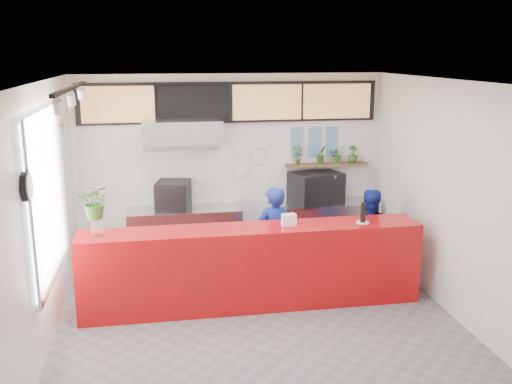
# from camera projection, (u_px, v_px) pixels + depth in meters

# --- Properties ---
(floor) EXTENTS (5.00, 5.00, 0.00)m
(floor) POSITION_uv_depth(u_px,v_px,m) (258.00, 318.00, 7.32)
(floor) COLOR slate
(floor) RESTS_ON ground
(ceiling) EXTENTS (5.00, 5.00, 0.00)m
(ceiling) POSITION_uv_depth(u_px,v_px,m) (258.00, 81.00, 6.61)
(ceiling) COLOR silver
(wall_back) EXTENTS (5.00, 0.00, 5.00)m
(wall_back) POSITION_uv_depth(u_px,v_px,m) (231.00, 166.00, 9.36)
(wall_back) COLOR white
(wall_back) RESTS_ON ground
(wall_left) EXTENTS (0.00, 5.00, 5.00)m
(wall_left) POSITION_uv_depth(u_px,v_px,m) (44.00, 216.00, 6.55)
(wall_left) COLOR white
(wall_left) RESTS_ON ground
(wall_right) EXTENTS (0.00, 5.00, 5.00)m
(wall_right) POSITION_uv_depth(u_px,v_px,m) (447.00, 197.00, 7.38)
(wall_right) COLOR white
(wall_right) RESTS_ON ground
(service_counter) EXTENTS (4.50, 0.60, 1.10)m
(service_counter) POSITION_uv_depth(u_px,v_px,m) (252.00, 267.00, 7.57)
(service_counter) COLOR #B30C0F
(service_counter) RESTS_ON ground
(cream_band) EXTENTS (5.00, 0.02, 0.80)m
(cream_band) POSITION_uv_depth(u_px,v_px,m) (231.00, 99.00, 9.08)
(cream_band) COLOR beige
(cream_band) RESTS_ON wall_back
(prep_bench) EXTENTS (1.80, 0.60, 0.90)m
(prep_bench) POSITION_uv_depth(u_px,v_px,m) (185.00, 236.00, 9.19)
(prep_bench) COLOR #B2B5BA
(prep_bench) RESTS_ON ground
(panini_oven) EXTENTS (0.60, 0.60, 0.45)m
(panini_oven) POSITION_uv_depth(u_px,v_px,m) (173.00, 195.00, 9.00)
(panini_oven) COLOR black
(panini_oven) RESTS_ON prep_bench
(extraction_hood) EXTENTS (1.20, 0.70, 0.35)m
(extraction_hood) POSITION_uv_depth(u_px,v_px,m) (182.00, 131.00, 8.73)
(extraction_hood) COLOR #B2B5BA
(extraction_hood) RESTS_ON ceiling
(hood_lip) EXTENTS (1.20, 0.69, 0.31)m
(hood_lip) POSITION_uv_depth(u_px,v_px,m) (182.00, 144.00, 8.78)
(hood_lip) COLOR #B2B5BA
(hood_lip) RESTS_ON ceiling
(right_bench) EXTENTS (1.80, 0.60, 0.90)m
(right_bench) POSITION_uv_depth(u_px,v_px,m) (323.00, 228.00, 9.57)
(right_bench) COLOR #B2B5BA
(right_bench) RESTS_ON ground
(espresso_machine) EXTENTS (0.92, 0.77, 0.51)m
(espresso_machine) POSITION_uv_depth(u_px,v_px,m) (316.00, 188.00, 9.38)
(espresso_machine) COLOR black
(espresso_machine) RESTS_ON right_bench
(espresso_tray) EXTENTS (0.62, 0.46, 0.05)m
(espresso_tray) POSITION_uv_depth(u_px,v_px,m) (316.00, 175.00, 9.33)
(espresso_tray) COLOR #B4B7BC
(espresso_tray) RESTS_ON espresso_machine
(herb_shelf) EXTENTS (1.40, 0.18, 0.04)m
(herb_shelf) POSITION_uv_depth(u_px,v_px,m) (327.00, 164.00, 9.53)
(herb_shelf) COLOR brown
(herb_shelf) RESTS_ON wall_back
(menu_board_far_left) EXTENTS (1.10, 0.10, 0.55)m
(menu_board_far_left) POSITION_uv_depth(u_px,v_px,m) (118.00, 104.00, 8.70)
(menu_board_far_left) COLOR tan
(menu_board_far_left) RESTS_ON wall_back
(menu_board_mid_left) EXTENTS (1.10, 0.10, 0.55)m
(menu_board_mid_left) POSITION_uv_depth(u_px,v_px,m) (194.00, 103.00, 8.89)
(menu_board_mid_left) COLOR black
(menu_board_mid_left) RESTS_ON wall_back
(menu_board_mid_right) EXTENTS (1.10, 0.10, 0.55)m
(menu_board_mid_right) POSITION_uv_depth(u_px,v_px,m) (267.00, 102.00, 9.09)
(menu_board_mid_right) COLOR tan
(menu_board_mid_right) RESTS_ON wall_back
(menu_board_far_right) EXTENTS (1.10, 0.10, 0.55)m
(menu_board_far_right) POSITION_uv_depth(u_px,v_px,m) (337.00, 101.00, 9.28)
(menu_board_far_right) COLOR tan
(menu_board_far_right) RESTS_ON wall_back
(soffit) EXTENTS (4.80, 0.04, 0.65)m
(soffit) POSITION_uv_depth(u_px,v_px,m) (231.00, 102.00, 9.07)
(soffit) COLOR black
(soffit) RESTS_ON wall_back
(window_pane) EXTENTS (0.04, 2.20, 1.90)m
(window_pane) POSITION_uv_depth(u_px,v_px,m) (50.00, 192.00, 6.79)
(window_pane) COLOR silver
(window_pane) RESTS_ON wall_left
(window_frame) EXTENTS (0.03, 2.30, 2.00)m
(window_frame) POSITION_uv_depth(u_px,v_px,m) (51.00, 192.00, 6.80)
(window_frame) COLOR #B2B5BA
(window_frame) RESTS_ON wall_left
(wall_clock_rim) EXTENTS (0.05, 0.30, 0.30)m
(wall_clock_rim) POSITION_uv_depth(u_px,v_px,m) (26.00, 187.00, 5.56)
(wall_clock_rim) COLOR black
(wall_clock_rim) RESTS_ON wall_left
(wall_clock_face) EXTENTS (0.02, 0.26, 0.26)m
(wall_clock_face) POSITION_uv_depth(u_px,v_px,m) (29.00, 187.00, 5.57)
(wall_clock_face) COLOR white
(wall_clock_face) RESTS_ON wall_left
(track_rail) EXTENTS (0.05, 2.40, 0.04)m
(track_rail) POSITION_uv_depth(u_px,v_px,m) (70.00, 88.00, 6.27)
(track_rail) COLOR black
(track_rail) RESTS_ON ceiling
(dec_plate_a) EXTENTS (0.24, 0.03, 0.24)m
(dec_plate_a) POSITION_uv_depth(u_px,v_px,m) (240.00, 152.00, 9.29)
(dec_plate_a) COLOR silver
(dec_plate_a) RESTS_ON wall_back
(dec_plate_b) EXTENTS (0.24, 0.03, 0.24)m
(dec_plate_b) POSITION_uv_depth(u_px,v_px,m) (258.00, 157.00, 9.37)
(dec_plate_b) COLOR silver
(dec_plate_b) RESTS_ON wall_back
(dec_plate_c) EXTENTS (0.24, 0.03, 0.24)m
(dec_plate_c) POSITION_uv_depth(u_px,v_px,m) (241.00, 170.00, 9.37)
(dec_plate_c) COLOR silver
(dec_plate_c) RESTS_ON wall_back
(dec_plate_d) EXTENTS (0.24, 0.03, 0.24)m
(dec_plate_d) POSITION_uv_depth(u_px,v_px,m) (262.00, 142.00, 9.32)
(dec_plate_d) COLOR silver
(dec_plate_d) RESTS_ON wall_back
(photo_frame_a) EXTENTS (0.20, 0.02, 0.25)m
(photo_frame_a) POSITION_uv_depth(u_px,v_px,m) (297.00, 135.00, 9.40)
(photo_frame_a) COLOR #598CBF
(photo_frame_a) RESTS_ON wall_back
(photo_frame_b) EXTENTS (0.20, 0.02, 0.25)m
(photo_frame_b) POSITION_uv_depth(u_px,v_px,m) (315.00, 134.00, 9.45)
(photo_frame_b) COLOR #598CBF
(photo_frame_b) RESTS_ON wall_back
(photo_frame_c) EXTENTS (0.20, 0.02, 0.25)m
(photo_frame_c) POSITION_uv_depth(u_px,v_px,m) (332.00, 134.00, 9.50)
(photo_frame_c) COLOR #598CBF
(photo_frame_c) RESTS_ON wall_back
(photo_frame_d) EXTENTS (0.20, 0.02, 0.25)m
(photo_frame_d) POSITION_uv_depth(u_px,v_px,m) (297.00, 150.00, 9.46)
(photo_frame_d) COLOR #598CBF
(photo_frame_d) RESTS_ON wall_back
(photo_frame_e) EXTENTS (0.20, 0.02, 0.25)m
(photo_frame_e) POSITION_uv_depth(u_px,v_px,m) (314.00, 149.00, 9.51)
(photo_frame_e) COLOR #598CBF
(photo_frame_e) RESTS_ON wall_back
(photo_frame_f) EXTENTS (0.20, 0.02, 0.25)m
(photo_frame_f) POSITION_uv_depth(u_px,v_px,m) (332.00, 149.00, 9.56)
(photo_frame_f) COLOR #598CBF
(photo_frame_f) RESTS_ON wall_back
(staff_center) EXTENTS (0.61, 0.47, 1.49)m
(staff_center) POSITION_uv_depth(u_px,v_px,m) (273.00, 237.00, 8.15)
(staff_center) COLOR navy
(staff_center) RESTS_ON ground
(staff_right) EXTENTS (0.75, 0.62, 1.40)m
(staff_right) POSITION_uv_depth(u_px,v_px,m) (368.00, 236.00, 8.38)
(staff_right) COLOR navy
(staff_right) RESTS_ON ground
(herb_a) EXTENTS (0.20, 0.16, 0.32)m
(herb_a) POSITION_uv_depth(u_px,v_px,m) (298.00, 155.00, 9.40)
(herb_a) COLOR #336724
(herb_a) RESTS_ON herb_shelf
(herb_b) EXTENTS (0.20, 0.18, 0.30)m
(herb_b) POSITION_uv_depth(u_px,v_px,m) (321.00, 155.00, 9.47)
(herb_b) COLOR #336724
(herb_b) RESTS_ON herb_shelf
(herb_c) EXTENTS (0.29, 0.26, 0.29)m
(herb_c) POSITION_uv_depth(u_px,v_px,m) (337.00, 155.00, 9.52)
(herb_c) COLOR #336724
(herb_c) RESTS_ON herb_shelf
(herb_d) EXTENTS (0.16, 0.15, 0.29)m
(herb_d) POSITION_uv_depth(u_px,v_px,m) (353.00, 154.00, 9.56)
(herb_d) COLOR #336724
(herb_d) RESTS_ON herb_shelf
(glass_vase) EXTENTS (0.18, 0.18, 0.21)m
(glass_vase) POSITION_uv_depth(u_px,v_px,m) (97.00, 228.00, 7.09)
(glass_vase) COLOR silver
(glass_vase) RESTS_ON service_counter
(basil_vase) EXTENTS (0.43, 0.38, 0.44)m
(basil_vase) POSITION_uv_depth(u_px,v_px,m) (96.00, 202.00, 7.01)
(basil_vase) COLOR #336724
(basil_vase) RESTS_ON glass_vase
(napkin_holder) EXTENTS (0.19, 0.13, 0.16)m
(napkin_holder) POSITION_uv_depth(u_px,v_px,m) (289.00, 220.00, 7.50)
(napkin_holder) COLOR white
(napkin_holder) RESTS_ON service_counter
(white_plate) EXTENTS (0.21, 0.21, 0.01)m
(white_plate) POSITION_uv_depth(u_px,v_px,m) (363.00, 222.00, 7.64)
(white_plate) COLOR white
(white_plate) RESTS_ON service_counter
(pepper_mill) EXTENTS (0.08, 0.08, 0.27)m
(pepper_mill) POSITION_uv_depth(u_px,v_px,m) (363.00, 212.00, 7.60)
(pepper_mill) COLOR black
(pepper_mill) RESTS_ON white_plate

